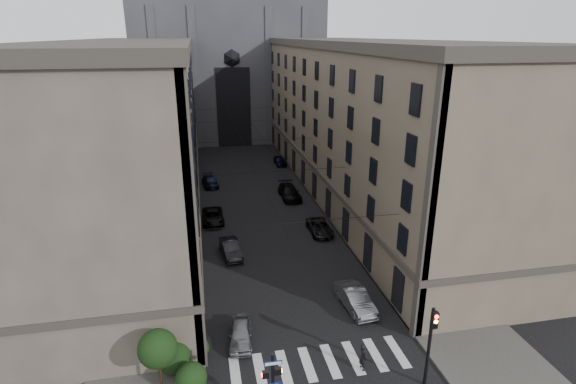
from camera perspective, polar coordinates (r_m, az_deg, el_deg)
sidewalk_left at (r=56.72m, az=-14.78°, el=-1.24°), size 7.00×80.00×0.15m
sidewalk_right at (r=59.06m, az=5.94°, el=0.14°), size 7.00×80.00×0.15m
zebra_crossing at (r=30.18m, az=3.96°, el=-20.78°), size 11.00×3.20×0.01m
building_left at (r=54.55m, az=-18.72°, el=7.71°), size 13.60×60.60×18.85m
building_right at (r=57.65m, az=9.09°, el=9.07°), size 13.60×60.60×18.85m
gothic_tower at (r=92.35m, az=-7.78°, el=18.21°), size 35.00×23.00×58.00m
pedestrian_signal_left at (r=25.50m, az=-1.96°, el=-22.82°), size 1.02×0.38×4.00m
traffic_light_right at (r=27.76m, az=17.68°, el=-17.28°), size 0.34×0.50×5.20m
shrub_cluster at (r=28.42m, az=-14.28°, el=-19.70°), size 3.90×4.40×3.90m
tram_wires at (r=54.56m, az=-4.34°, el=6.42°), size 14.00×60.00×0.43m
car_left_near at (r=31.46m, az=-6.03°, el=-17.43°), size 2.01×3.99×1.30m
car_left_midnear at (r=42.17m, az=-7.28°, el=-7.14°), size 2.05×4.53×1.44m
car_left_midfar at (r=49.72m, az=-9.50°, el=-3.07°), size 2.28×4.87×1.35m
car_left_far at (r=61.56m, az=-9.86°, el=1.33°), size 2.42×4.68×1.30m
car_right_near at (r=34.84m, az=8.53°, el=-13.28°), size 2.10×4.81×1.54m
car_right_midnear at (r=46.54m, az=4.07°, el=-4.49°), size 2.18×4.63×1.28m
car_right_midfar at (r=56.12m, az=0.20°, el=-0.01°), size 2.31×5.54×1.60m
car_right_far at (r=70.67m, az=-1.02°, el=4.00°), size 1.69×4.06×1.37m
pedestrian at (r=29.46m, az=9.51°, el=-19.94°), size 0.55×0.73×1.80m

